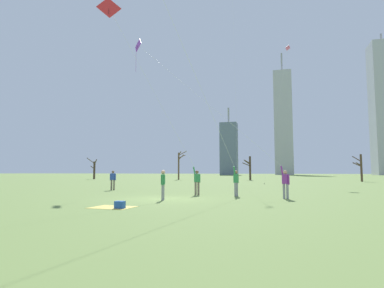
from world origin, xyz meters
TOP-DOWN VIEW (x-y plane):
  - ground_plane at (0.00, 0.00)m, footprint 400.00×400.00m
  - kite_flyer_midfield_left_green at (2.86, 1.71)m, footprint 6.31×9.77m
  - kite_flyer_foreground_left_purple at (3.76, 3.39)m, footprint 12.99×7.07m
  - kite_flyer_midfield_center_red at (-0.28, 2.66)m, footprint 5.97×3.57m
  - bystander_watching_nearby at (0.18, -0.66)m, footprint 0.27×0.50m
  - bystander_far_off_by_trees at (-7.02, 6.76)m, footprint 0.50×0.26m
  - distant_kite_low_near_trees_pink at (7.49, 27.37)m, footprint 3.80×5.14m
  - distant_kite_drifting_left_orange at (0.71, 25.49)m, footprint 0.36×3.34m
  - picnic_spot at (-0.45, -4.55)m, footprint 1.89×1.52m
  - bare_tree_right_of_center at (1.45, 39.76)m, footprint 1.55×1.63m
  - bare_tree_leftmost at (18.51, 36.30)m, footprint 1.26×1.90m
  - bare_tree_center at (-11.79, 40.18)m, footprint 1.80×3.22m
  - bare_tree_rightmost at (-29.69, 39.54)m, footprint 2.40×1.35m
  - skyline_mid_tower_left at (9.47, 138.57)m, footprint 8.49×5.64m
  - skyline_mid_tower_right at (-14.73, 124.02)m, footprint 7.52×6.34m

SIDE VIEW (x-z plane):
  - ground_plane at x=0.00m, z-range 0.00..0.00m
  - picnic_spot at x=-0.45m, z-range -0.06..0.25m
  - bystander_watching_nearby at x=0.18m, z-range 0.09..1.71m
  - bystander_far_off_by_trees at x=-7.02m, z-range 0.09..1.71m
  - bare_tree_rightmost at x=-29.69m, z-range -0.15..4.19m
  - bare_tree_leftmost at x=18.51m, z-range 0.15..4.34m
  - bare_tree_right_of_center at x=1.45m, z-range 0.16..4.40m
  - bare_tree_center at x=-11.79m, z-range 0.34..5.81m
  - kite_flyer_midfield_left_green at x=2.86m, z-range -5.94..12.70m
  - kite_flyer_foreground_left_purple at x=3.76m, z-range -3.08..10.49m
  - kite_flyer_midfield_center_red at x=-0.28m, z-range -2.54..10.20m
  - skyline_mid_tower_right at x=-14.73m, z-range -3.46..27.16m
  - distant_kite_low_near_trees_pink at x=7.49m, z-range 6.44..25.73m
  - distant_kite_drifting_left_orange at x=0.71m, z-range 8.89..36.29m
  - skyline_mid_tower_left at x=9.47m, z-range -4.47..54.92m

